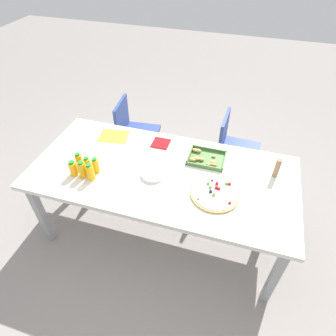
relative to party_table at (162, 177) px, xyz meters
name	(u,v)px	position (x,y,z in m)	size (l,w,h in m)	color
ground_plane	(163,227)	(0.00, 0.00, -0.69)	(12.00, 12.00, 0.00)	gray
party_table	(162,177)	(0.00, 0.00, 0.00)	(2.12, 0.99, 0.75)	silver
chair_far_left	(133,130)	(-0.60, 0.80, -0.19)	(0.44, 0.44, 0.83)	#33478C
chair_far_right	(233,146)	(0.50, 0.83, -0.19)	(0.42, 0.42, 0.83)	#33478C
juice_bottle_0	(73,169)	(-0.65, -0.24, 0.12)	(0.06, 0.06, 0.13)	#F9AC14
juice_bottle_1	(82,170)	(-0.57, -0.23, 0.13)	(0.06, 0.06, 0.15)	#F9AD14
juice_bottle_2	(90,172)	(-0.50, -0.24, 0.13)	(0.06, 0.06, 0.15)	#FAAC14
juice_bottle_3	(79,161)	(-0.64, -0.15, 0.13)	(0.05, 0.05, 0.15)	#F9AB14
juice_bottle_4	(87,164)	(-0.57, -0.16, 0.12)	(0.05, 0.05, 0.13)	#F9AC14
juice_bottle_5	(96,166)	(-0.50, -0.16, 0.13)	(0.05, 0.05, 0.14)	#FAAC14
fruit_pizza	(215,194)	(0.45, -0.13, 0.07)	(0.36, 0.36, 0.05)	tan
snack_tray	(205,159)	(0.30, 0.24, 0.07)	(0.30, 0.24, 0.04)	#477238
plate_stack	(153,175)	(-0.06, -0.07, 0.07)	(0.18, 0.18, 0.02)	silver
napkin_stack	(161,143)	(-0.12, 0.34, 0.07)	(0.15, 0.15, 0.01)	red
cardboard_tube	(277,168)	(0.86, 0.21, 0.14)	(0.04, 0.04, 0.16)	#9E7A56
paper_folder	(114,136)	(-0.57, 0.32, 0.06)	(0.26, 0.20, 0.01)	yellow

